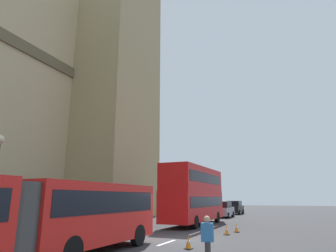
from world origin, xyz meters
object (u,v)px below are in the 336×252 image
Objects in this scene: double_decker_bus at (194,193)px; traffic_cone_west at (188,242)px; pedestrian_near_cones at (208,240)px; articulated_bus at (2,216)px; traffic_cone_middle at (227,230)px; traffic_cone_east at (237,228)px; sedan_lead at (223,209)px; sedan_trailing at (235,208)px.

double_decker_bus reaches higher than traffic_cone_west.
pedestrian_near_cones is (-15.20, -5.63, -1.80)m from double_decker_bus.
double_decker_bus is (18.61, 0.00, 0.96)m from articulated_bus.
double_decker_bus is 16.31m from pedestrian_near_cones.
traffic_cone_west is at bearing 29.46° from pedestrian_near_cones.
traffic_cone_middle is at bearing -17.78° from articulated_bus.
traffic_cone_east is (1.69, -0.30, 0.00)m from traffic_cone_middle.
pedestrian_near_cones is at bearing -173.65° from traffic_cone_east.
articulated_bus is 27.61× the size of traffic_cone_west.
sedan_lead and sedan_trailing have the same top height.
traffic_cone_east is at bearing -133.20° from double_decker_bus.
traffic_cone_east is at bearing -16.90° from articulated_bus.
double_decker_bus is at bearing 46.80° from traffic_cone_east.
traffic_cone_middle is 1.00× the size of traffic_cone_east.
double_decker_bus is at bearing 35.17° from traffic_cone_middle.
traffic_cone_middle is (5.92, -0.42, 0.00)m from traffic_cone_west.
sedan_lead is 17.12m from traffic_cone_middle.
double_decker_bus is 2.32× the size of sedan_trailing.
double_decker_bus reaches higher than traffic_cone_middle.
double_decker_bus is 6.51m from traffic_cone_east.
sedan_trailing is 7.59× the size of traffic_cone_west.
double_decker_bus is 17.58× the size of traffic_cone_west.
sedan_trailing reaches higher than traffic_cone_west.
traffic_cone_east is at bearing -5.42° from traffic_cone_west.
sedan_lead reaches higher than pedestrian_near_cones.
traffic_cone_east is 11.16m from pedestrian_near_cones.
articulated_bus is 9.48× the size of pedestrian_near_cones.
traffic_cone_middle is at bearing -144.83° from double_decker_bus.
traffic_cone_west is at bearing -28.18° from articulated_bus.
sedan_lead is at bearing 12.35° from pedestrian_near_cones.
traffic_cone_east is at bearing -10.01° from traffic_cone_middle.
sedan_trailing is 23.11m from traffic_cone_east.
sedan_trailing is at bearing 0.30° from articulated_bus.
sedan_trailing is at bearing 10.00° from traffic_cone_middle.
sedan_lead is 15.57m from traffic_cone_east.
sedan_trailing reaches higher than traffic_cone_middle.
articulated_bus reaches higher than sedan_lead.
sedan_lead is 7.59× the size of traffic_cone_west.
traffic_cone_west is 1.00× the size of traffic_cone_middle.
pedestrian_near_cones is at bearing -159.67° from double_decker_bus.
traffic_cone_middle is at bearing -165.93° from sedan_lead.
pedestrian_near_cones reaches higher than traffic_cone_middle.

